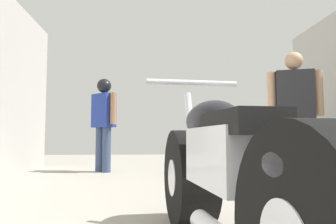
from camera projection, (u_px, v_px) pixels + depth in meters
name	position (u px, v px, depth m)	size (l,w,h in m)	color
ground_plane	(207.00, 199.00, 3.18)	(16.88, 16.88, 0.00)	#9E998E
motorcycle_maroon_cruiser	(230.00, 180.00, 1.51)	(0.63, 2.12, 0.99)	black
motorcycle_black_naked	(254.00, 153.00, 5.26)	(1.69, 1.26, 0.88)	black
mechanic_in_blue	(295.00, 109.00, 4.20)	(0.68, 0.38, 1.70)	#2D3851
mechanic_with_helmet	(104.00, 116.00, 5.78)	(0.52, 0.53, 1.64)	#384766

